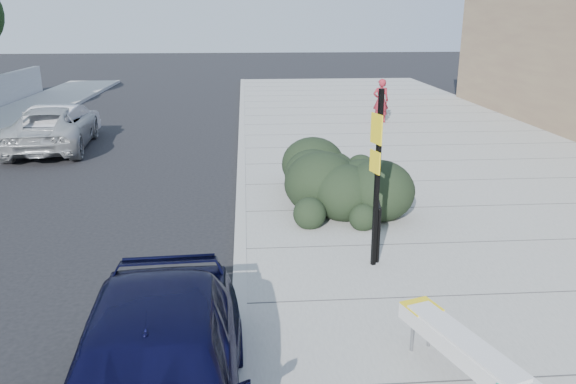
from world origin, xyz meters
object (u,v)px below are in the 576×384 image
sedan_navy (153,379)px  bike_rack (377,224)px  bench (461,347)px  pedestrian (381,101)px  sign_post (377,170)px  wagon_silver (62,124)px  suv_silver (53,128)px

sedan_navy → bike_rack: bearing=49.9°
bench → pedestrian: pedestrian is taller
pedestrian → sign_post: bearing=77.4°
wagon_silver → bike_rack: bearing=131.8°
bike_rack → suv_silver: (-8.42, 9.47, -0.04)m
bench → suv_silver: (-8.55, 13.05, 0.07)m
bench → wagon_silver: (-8.50, 13.80, 0.06)m
sign_post → wagon_silver: (-8.21, 10.61, -1.13)m
sedan_navy → pedestrian: 17.77m
bike_rack → wagon_silver: bearing=138.4°
pedestrian → sedan_navy: bearing=70.8°
bike_rack → sedan_navy: size_ratio=0.21×
bike_rack → suv_silver: bearing=140.8°
bench → pedestrian: (2.88, 16.10, 0.38)m
sedan_navy → wagon_silver: size_ratio=1.12×
bench → sign_post: (-0.28, 3.19, 1.18)m
sign_post → wagon_silver: bearing=111.8°
wagon_silver → suv_silver: 0.75m
wagon_silver → pedestrian: size_ratio=2.41×
wagon_silver → pedestrian: pedestrian is taller
bike_rack → wagon_silver: (-8.37, 10.22, -0.06)m
sign_post → pedestrian: 13.32m
sign_post → sedan_navy: size_ratio=0.64×
sign_post → suv_silver: (-8.27, 9.86, -1.11)m
sedan_navy → suv_silver: (-5.25, 13.62, -0.09)m
suv_silver → pedestrian: (11.43, 3.04, 0.31)m
bench → wagon_silver: 16.21m
wagon_silver → bench: bearing=124.1°
bench → sedan_navy: bearing=171.5°
bench → sedan_navy: 3.35m
sign_post → pedestrian: (3.16, 12.91, -0.80)m
wagon_silver → suv_silver: suv_silver is taller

